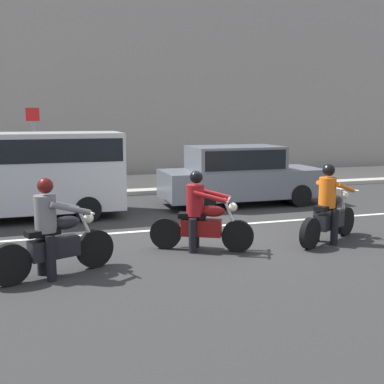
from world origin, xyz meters
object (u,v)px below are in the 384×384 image
object	(u,v)px
parked_van_silver	(20,169)
motorcycle_with_rider_orange_stripe	(329,210)
pedestrian_bystander	(109,158)
motorcycle_with_rider_gray	(53,237)
parked_sedan_slate_gray	(239,175)
motorcycle_with_rider_crimson	(201,218)
street_sign_post	(34,140)

from	to	relation	value
parked_van_silver	motorcycle_with_rider_orange_stripe	bearing A→B (deg)	-35.10
pedestrian_bystander	motorcycle_with_rider_orange_stripe	bearing A→B (deg)	-68.47
motorcycle_with_rider_gray	pedestrian_bystander	xyz separation A→B (m)	(2.15, 8.97, 0.48)
parked_sedan_slate_gray	pedestrian_bystander	xyz separation A→B (m)	(-3.23, 3.97, 0.25)
pedestrian_bystander	motorcycle_with_rider_crimson	bearing A→B (deg)	-85.76
street_sign_post	motorcycle_with_rider_crimson	bearing A→B (deg)	-70.17
motorcycle_with_rider_crimson	motorcycle_with_rider_gray	xyz separation A→B (m)	(-2.76, -0.74, 0.02)
motorcycle_with_rider_crimson	parked_van_silver	world-z (taller)	parked_van_silver
motorcycle_with_rider_crimson	pedestrian_bystander	bearing A→B (deg)	94.24
motorcycle_with_rider_crimson	pedestrian_bystander	size ratio (longest dim) A/B	1.09
motorcycle_with_rider_orange_stripe	street_sign_post	bearing A→B (deg)	123.56
motorcycle_with_rider_crimson	pedestrian_bystander	distance (m)	8.26
parked_van_silver	street_sign_post	distance (m)	4.49
motorcycle_with_rider_orange_stripe	motorcycle_with_rider_gray	distance (m)	5.50
motorcycle_with_rider_crimson	street_sign_post	world-z (taller)	street_sign_post
motorcycle_with_rider_crimson	parked_sedan_slate_gray	xyz separation A→B (m)	(2.62, 4.26, 0.25)
motorcycle_with_rider_crimson	motorcycle_with_rider_gray	distance (m)	2.86
motorcycle_with_rider_crimson	parked_sedan_slate_gray	distance (m)	5.01
parked_van_silver	street_sign_post	bearing A→B (deg)	86.02
parked_van_silver	pedestrian_bystander	world-z (taller)	parked_van_silver
motorcycle_with_rider_gray	parked_sedan_slate_gray	bearing A→B (deg)	42.90
motorcycle_with_rider_orange_stripe	street_sign_post	size ratio (longest dim) A/B	0.70
parked_sedan_slate_gray	street_sign_post	world-z (taller)	street_sign_post
parked_sedan_slate_gray	street_sign_post	xyz separation A→B (m)	(-5.70, 4.28, 0.90)
motorcycle_with_rider_crimson	motorcycle_with_rider_orange_stripe	bearing A→B (deg)	-4.23
parked_van_silver	motorcycle_with_rider_gray	bearing A→B (deg)	-82.57
motorcycle_with_rider_orange_stripe	street_sign_post	distance (m)	10.54
street_sign_post	pedestrian_bystander	world-z (taller)	street_sign_post
motorcycle_with_rider_orange_stripe	parked_sedan_slate_gray	xyz separation A→B (m)	(-0.09, 4.46, 0.22)
motorcycle_with_rider_gray	pedestrian_bystander	distance (m)	9.23
parked_van_silver	street_sign_post	xyz separation A→B (m)	(0.31, 4.44, 0.52)
motorcycle_with_rider_orange_stripe	parked_van_silver	size ratio (longest dim) A/B	0.38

